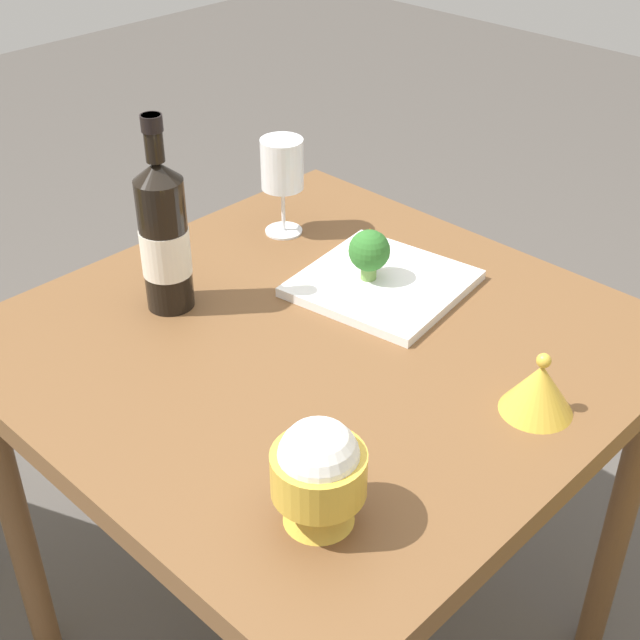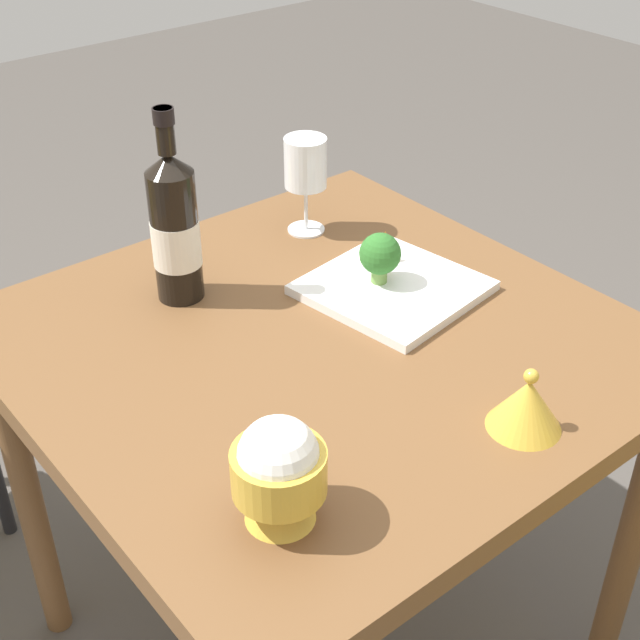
# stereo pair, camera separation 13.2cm
# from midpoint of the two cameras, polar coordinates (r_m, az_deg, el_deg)

# --- Properties ---
(dining_table) EXTENTS (0.87, 0.87, 0.75)m
(dining_table) POSITION_cam_midpoint_polar(r_m,az_deg,el_deg) (1.39, -2.72, -4.21)
(dining_table) COLOR brown
(dining_table) RESTS_ON ground_plane
(wine_bottle) EXTENTS (0.08, 0.08, 0.32)m
(wine_bottle) POSITION_cam_midpoint_polar(r_m,az_deg,el_deg) (1.38, -12.74, 5.23)
(wine_bottle) COLOR black
(wine_bottle) RESTS_ON dining_table
(wine_glass) EXTENTS (0.08, 0.08, 0.18)m
(wine_glass) POSITION_cam_midpoint_polar(r_m,az_deg,el_deg) (1.58, -4.89, 9.76)
(wine_glass) COLOR white
(wine_glass) RESTS_ON dining_table
(rice_bowl) EXTENTS (0.11, 0.11, 0.14)m
(rice_bowl) POSITION_cam_midpoint_polar(r_m,az_deg,el_deg) (1.00, -3.92, -9.90)
(rice_bowl) COLOR gold
(rice_bowl) RESTS_ON dining_table
(rice_bowl_lid) EXTENTS (0.10, 0.10, 0.09)m
(rice_bowl_lid) POSITION_cam_midpoint_polar(r_m,az_deg,el_deg) (1.20, 10.89, -4.44)
(rice_bowl_lid) COLOR gold
(rice_bowl_lid) RESTS_ON dining_table
(serving_plate) EXTENTS (0.28, 0.28, 0.02)m
(serving_plate) POSITION_cam_midpoint_polar(r_m,az_deg,el_deg) (1.45, 1.44, 2.29)
(serving_plate) COLOR white
(serving_plate) RESTS_ON dining_table
(broccoli_floret) EXTENTS (0.07, 0.07, 0.09)m
(broccoli_floret) POSITION_cam_midpoint_polar(r_m,az_deg,el_deg) (1.43, 0.54, 4.34)
(broccoli_floret) COLOR #729E4C
(broccoli_floret) RESTS_ON serving_plate
(carrot_garnish_left) EXTENTS (0.03, 0.03, 0.06)m
(carrot_garnish_left) POSITION_cam_midpoint_polar(r_m,az_deg,el_deg) (1.50, 0.68, 4.93)
(carrot_garnish_left) COLOR orange
(carrot_garnish_left) RESTS_ON serving_plate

